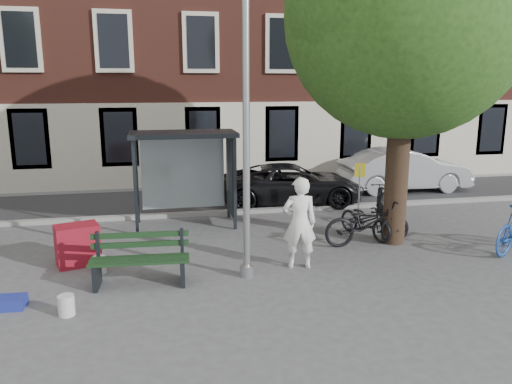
{
  "coord_description": "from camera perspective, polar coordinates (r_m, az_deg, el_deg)",
  "views": [
    {
      "loc": [
        -1.74,
        -9.54,
        3.92
      ],
      "look_at": [
        0.53,
        1.68,
        1.4
      ],
      "focal_mm": 35.0,
      "sensor_mm": 36.0,
      "label": 1
    }
  ],
  "objects": [
    {
      "name": "bike_c",
      "position": [
        13.14,
        12.38,
        -3.12
      ],
      "size": [
        1.2,
        1.87,
        0.93
      ],
      "primitive_type": "imported",
      "rotation": [
        0.0,
        0.0,
        0.36
      ],
      "color": "black",
      "rests_on": "ground"
    },
    {
      "name": "bench",
      "position": [
        10.2,
        -13.11,
        -7.78
      ],
      "size": [
        1.96,
        0.75,
        0.99
      ],
      "rotation": [
        0.0,
        0.0,
        -0.06
      ],
      "color": "#1E2328",
      "rests_on": "ground"
    },
    {
      "name": "curb_near",
      "position": [
        15.14,
        -4.48,
        -2.38
      ],
      "size": [
        40.0,
        0.25,
        0.12
      ],
      "primitive_type": "cube",
      "color": "gray",
      "rests_on": "ground"
    },
    {
      "name": "tree_right",
      "position": [
        12.46,
        17.21,
        19.72
      ],
      "size": [
        5.76,
        5.6,
        8.2
      ],
      "color": "black",
      "rests_on": "ground"
    },
    {
      "name": "building_row",
      "position": [
        22.81,
        -7.42,
        20.09
      ],
      "size": [
        30.0,
        8.0,
        14.0
      ],
      "primitive_type": "cube",
      "color": "brown",
      "rests_on": "ground"
    },
    {
      "name": "red_stand",
      "position": [
        11.62,
        -19.71,
        -5.7
      ],
      "size": [
        1.04,
        0.84,
        0.9
      ],
      "primitive_type": "cube",
      "rotation": [
        0.0,
        0.0,
        0.3
      ],
      "color": "maroon",
      "rests_on": "ground"
    },
    {
      "name": "blue_crate",
      "position": [
        10.06,
        -26.39,
        -11.26
      ],
      "size": [
        0.57,
        0.43,
        0.2
      ],
      "primitive_type": "cube",
      "rotation": [
        0.0,
        0.0,
        -0.06
      ],
      "color": "navy",
      "rests_on": "ground"
    },
    {
      "name": "bucket_c",
      "position": [
        11.06,
        -17.46,
        -7.94
      ],
      "size": [
        0.28,
        0.28,
        0.36
      ],
      "primitive_type": "cylinder",
      "rotation": [
        0.0,
        0.0,
        -0.02
      ],
      "color": "silver",
      "rests_on": "ground"
    },
    {
      "name": "painter",
      "position": [
        10.68,
        4.99,
        -3.53
      ],
      "size": [
        0.79,
        0.57,
        1.99
      ],
      "primitive_type": "imported",
      "rotation": [
        0.0,
        0.0,
        3.0
      ],
      "color": "white",
      "rests_on": "ground"
    },
    {
      "name": "bike_d",
      "position": [
        14.71,
        14.0,
        -1.25
      ],
      "size": [
        1.09,
        1.85,
        1.07
      ],
      "primitive_type": "imported",
      "rotation": [
        0.0,
        0.0,
        2.79
      ],
      "color": "black",
      "rests_on": "ground"
    },
    {
      "name": "notice_sign",
      "position": [
        14.3,
        11.76,
        1.21
      ],
      "size": [
        0.29,
        0.12,
        1.71
      ],
      "rotation": [
        0.0,
        0.0,
        -0.32
      ],
      "color": "#9EA0A3",
      "rests_on": "ground"
    },
    {
      "name": "bus_shelter",
      "position": [
        13.83,
        -6.66,
        4.02
      ],
      "size": [
        2.85,
        1.45,
        2.62
      ],
      "color": "#1E2328",
      "rests_on": "ground"
    },
    {
      "name": "curb_far",
      "position": [
        19.01,
        -5.96,
        0.65
      ],
      "size": [
        40.0,
        0.25,
        0.12
      ],
      "primitive_type": "cube",
      "color": "gray",
      "rests_on": "ground"
    },
    {
      "name": "bike_a",
      "position": [
        12.48,
        12.63,
        -3.46
      ],
      "size": [
        2.18,
        0.77,
        1.14
      ],
      "primitive_type": "imported",
      "rotation": [
        0.0,
        0.0,
        1.57
      ],
      "color": "black",
      "rests_on": "ground"
    },
    {
      "name": "lamppost",
      "position": [
        9.76,
        -1.12,
        5.73
      ],
      "size": [
        0.28,
        0.35,
        6.11
      ],
      "color": "#9EA0A3",
      "rests_on": "ground"
    },
    {
      "name": "car_silver",
      "position": [
        19.14,
        16.58,
        2.46
      ],
      "size": [
        4.75,
        1.75,
        1.55
      ],
      "primitive_type": "imported",
      "rotation": [
        0.0,
        0.0,
        1.55
      ],
      "color": "#A9ADB1",
      "rests_on": "ground"
    },
    {
      "name": "road",
      "position": [
        17.08,
        -5.3,
        -0.88
      ],
      "size": [
        40.0,
        4.0,
        0.01
      ],
      "primitive_type": "cube",
      "color": "#28282B",
      "rests_on": "ground"
    },
    {
      "name": "bucket_b",
      "position": [
        9.35,
        -20.85,
        -12.02
      ],
      "size": [
        0.29,
        0.29,
        0.36
      ],
      "primitive_type": "cylinder",
      "rotation": [
        0.0,
        0.0,
        0.02
      ],
      "color": "silver",
      "rests_on": "ground"
    },
    {
      "name": "ground",
      "position": [
        10.46,
        -1.05,
        -9.6
      ],
      "size": [
        90.0,
        90.0,
        0.0
      ],
      "primitive_type": "plane",
      "color": "#4C4C4F",
      "rests_on": "ground"
    },
    {
      "name": "car_dark",
      "position": [
        16.47,
        4.19,
        0.94
      ],
      "size": [
        4.91,
        2.72,
        1.3
      ],
      "primitive_type": "imported",
      "rotation": [
        0.0,
        0.0,
        1.45
      ],
      "color": "black",
      "rests_on": "ground"
    }
  ]
}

